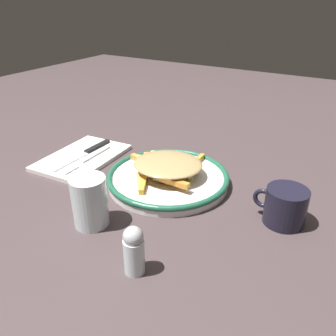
# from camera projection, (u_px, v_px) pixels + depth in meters

# --- Properties ---
(ground_plane) EXTENTS (2.60, 2.60, 0.00)m
(ground_plane) POSITION_uv_depth(u_px,v_px,m) (168.00, 183.00, 0.79)
(ground_plane) COLOR #413436
(plate) EXTENTS (0.28, 0.28, 0.03)m
(plate) POSITION_uv_depth(u_px,v_px,m) (168.00, 178.00, 0.78)
(plate) COLOR white
(plate) RESTS_ON ground_plane
(fries_heap) EXTENTS (0.20, 0.23, 0.04)m
(fries_heap) POSITION_uv_depth(u_px,v_px,m) (167.00, 166.00, 0.77)
(fries_heap) COLOR gold
(fries_heap) RESTS_ON plate
(napkin) EXTENTS (0.17, 0.24, 0.01)m
(napkin) POSITION_uv_depth(u_px,v_px,m) (82.00, 157.00, 0.89)
(napkin) COLOR white
(napkin) RESTS_ON ground_plane
(fork) EXTENTS (0.02, 0.18, 0.01)m
(fork) POSITION_uv_depth(u_px,v_px,m) (87.00, 159.00, 0.87)
(fork) COLOR silver
(fork) RESTS_ON napkin
(knife) EXTENTS (0.02, 0.21, 0.01)m
(knife) POSITION_uv_depth(u_px,v_px,m) (87.00, 152.00, 0.91)
(knife) COLOR black
(knife) RESTS_ON napkin
(water_glass) EXTENTS (0.07, 0.07, 0.10)m
(water_glass) POSITION_uv_depth(u_px,v_px,m) (90.00, 202.00, 0.63)
(water_glass) COLOR silver
(water_glass) RESTS_ON ground_plane
(coffee_mug) EXTENTS (0.10, 0.08, 0.07)m
(coffee_mug) POSITION_uv_depth(u_px,v_px,m) (285.00, 206.00, 0.64)
(coffee_mug) COLOR black
(coffee_mug) RESTS_ON ground_plane
(salt_shaker) EXTENTS (0.03, 0.03, 0.08)m
(salt_shaker) POSITION_uv_depth(u_px,v_px,m) (134.00, 250.00, 0.52)
(salt_shaker) COLOR silver
(salt_shaker) RESTS_ON ground_plane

